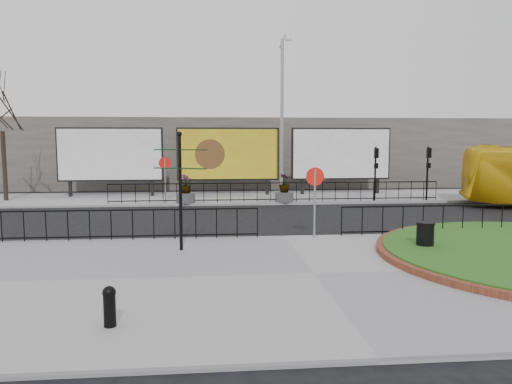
{
  "coord_description": "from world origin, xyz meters",
  "views": [
    {
      "loc": [
        -2.67,
        -17.39,
        3.62
      ],
      "look_at": [
        -0.93,
        0.96,
        1.6
      ],
      "focal_mm": 35.0,
      "sensor_mm": 36.0,
      "label": 1
    }
  ],
  "objects": [
    {
      "name": "planter_b",
      "position": [
        1.42,
        9.4,
        0.7
      ],
      "size": [
        0.99,
        0.99,
        1.56
      ],
      "color": "#4C4C4F",
      "rests_on": "pavement_far"
    },
    {
      "name": "pavement_far",
      "position": [
        0.0,
        12.0,
        0.06
      ],
      "size": [
        44.0,
        6.0,
        0.12
      ],
      "primitive_type": "cube",
      "color": "gray",
      "rests_on": "ground"
    },
    {
      "name": "litter_bin",
      "position": [
        3.9,
        -2.94,
        0.59
      ],
      "size": [
        0.56,
        0.56,
        0.93
      ],
      "color": "black",
      "rests_on": "pavement_near"
    },
    {
      "name": "speed_sign_far",
      "position": [
        -5.0,
        9.4,
        1.92
      ],
      "size": [
        0.64,
        0.07,
        2.47
      ],
      "color": "gray",
      "rests_on": "pavement_far"
    },
    {
      "name": "signal_pole_b",
      "position": [
        9.5,
        9.34,
        2.1
      ],
      "size": [
        0.22,
        0.26,
        3.0
      ],
      "color": "black",
      "rests_on": "pavement_far"
    },
    {
      "name": "building_backdrop",
      "position": [
        0.0,
        22.0,
        2.5
      ],
      "size": [
        40.0,
        10.0,
        5.0
      ],
      "primitive_type": "cube",
      "color": "#6A635D",
      "rests_on": "ground"
    },
    {
      "name": "lamp_post",
      "position": [
        1.51,
        11.0,
        4.83
      ],
      "size": [
        0.74,
        0.18,
        9.23
      ],
      "color": "gray",
      "rests_on": "pavement_far"
    },
    {
      "name": "tree_left",
      "position": [
        -14.0,
        11.5,
        3.62
      ],
      "size": [
        2.0,
        2.0,
        7.0
      ],
      "primitive_type": null,
      "color": "#2D2119",
      "rests_on": "pavement_far"
    },
    {
      "name": "railing_far",
      "position": [
        1.0,
        9.3,
        0.67
      ],
      "size": [
        18.0,
        0.1,
        1.1
      ],
      "primitive_type": null,
      "color": "black",
      "rests_on": "pavement_far"
    },
    {
      "name": "signal_pole_a",
      "position": [
        6.5,
        9.34,
        2.1
      ],
      "size": [
        0.22,
        0.26,
        3.0
      ],
      "color": "black",
      "rests_on": "pavement_far"
    },
    {
      "name": "speed_sign_near",
      "position": [
        1.0,
        -0.4,
        1.92
      ],
      "size": [
        0.64,
        0.07,
        2.47
      ],
      "color": "gray",
      "rests_on": "pavement_near"
    },
    {
      "name": "bollard",
      "position": [
        -4.53,
        -8.23,
        0.54
      ],
      "size": [
        0.25,
        0.25,
        0.77
      ],
      "color": "black",
      "rests_on": "pavement_near"
    },
    {
      "name": "planter_a",
      "position": [
        -3.93,
        9.4,
        0.67
      ],
      "size": [
        1.01,
        1.01,
        1.53
      ],
      "color": "#4C4C4F",
      "rests_on": "pavement_far"
    },
    {
      "name": "billboard_left",
      "position": [
        -8.5,
        12.97,
        2.6
      ],
      "size": [
        6.2,
        0.31,
        4.1
      ],
      "color": "black",
      "rests_on": "pavement_far"
    },
    {
      "name": "billboard_mid",
      "position": [
        -1.5,
        12.97,
        2.6
      ],
      "size": [
        6.2,
        0.31,
        4.1
      ],
      "color": "black",
      "rests_on": "pavement_far"
    },
    {
      "name": "billboard_right",
      "position": [
        5.5,
        12.97,
        2.6
      ],
      "size": [
        6.2,
        0.31,
        4.1
      ],
      "color": "black",
      "rests_on": "pavement_far"
    },
    {
      "name": "railing_near_right",
      "position": [
        6.5,
        -0.3,
        0.67
      ],
      "size": [
        9.0,
        0.1,
        1.1
      ],
      "primitive_type": null,
      "color": "black",
      "rests_on": "pavement_near"
    },
    {
      "name": "fingerpost_sign",
      "position": [
        -3.55,
        -1.97,
        2.34
      ],
      "size": [
        1.69,
        0.85,
        3.69
      ],
      "rotation": [
        0.0,
        0.0,
        -0.42
      ],
      "color": "black",
      "rests_on": "pavement_near"
    },
    {
      "name": "pavement_near",
      "position": [
        0.0,
        -5.0,
        0.06
      ],
      "size": [
        30.0,
        10.0,
        0.12
      ],
      "primitive_type": "cube",
      "color": "gray",
      "rests_on": "ground"
    },
    {
      "name": "railing_near_left",
      "position": [
        -6.0,
        -0.3,
        0.67
      ],
      "size": [
        10.0,
        0.1,
        1.1
      ],
      "primitive_type": null,
      "color": "black",
      "rests_on": "pavement_near"
    },
    {
      "name": "ground",
      "position": [
        0.0,
        0.0,
        0.0
      ],
      "size": [
        90.0,
        90.0,
        0.0
      ],
      "primitive_type": "plane",
      "color": "black",
      "rests_on": "ground"
    }
  ]
}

